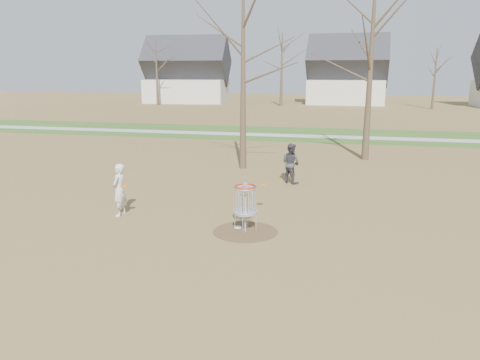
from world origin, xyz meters
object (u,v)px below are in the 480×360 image
at_px(disc_grounded, 238,227).
at_px(disc_golf_basket, 245,200).
at_px(player_throwing, 291,163).
at_px(player_standing, 119,190).

relative_size(disc_grounded, disc_golf_basket, 0.16).
height_order(player_throwing, disc_grounded, player_throwing).
bearing_deg(player_throwing, disc_grounded, 114.52).
distance_m(player_standing, disc_golf_basket, 4.11).
relative_size(player_standing, disc_grounded, 7.32).
xyz_separation_m(disc_grounded, disc_golf_basket, (0.27, -0.27, 0.89)).
height_order(player_standing, disc_golf_basket, player_standing).
relative_size(player_standing, player_throwing, 1.02).
bearing_deg(disc_grounded, disc_golf_basket, -44.13).
xyz_separation_m(player_throwing, disc_grounded, (-0.76, -5.82, -0.77)).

